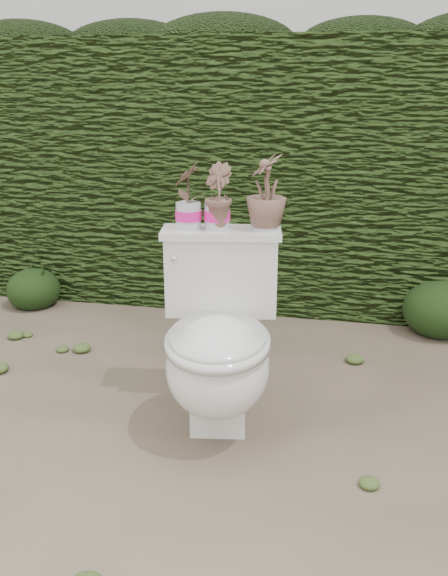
% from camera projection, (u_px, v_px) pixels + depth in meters
% --- Properties ---
extents(ground, '(60.00, 60.00, 0.00)m').
position_uv_depth(ground, '(175.00, 400.00, 2.74)').
color(ground, '#83715A').
rests_on(ground, ground).
extents(hedge, '(8.00, 1.00, 1.60)m').
position_uv_depth(hedge, '(239.00, 171.00, 3.96)').
color(hedge, '#37531B').
rests_on(hedge, ground).
extents(house_wall, '(8.00, 3.50, 4.00)m').
position_uv_depth(house_wall, '(350.00, 24.00, 7.53)').
color(house_wall, silver).
rests_on(house_wall, ground).
extents(toilet, '(0.56, 0.74, 0.78)m').
position_uv_depth(toilet, '(219.00, 345.00, 2.45)').
color(toilet, silver).
rests_on(toilet, ground).
extents(potted_plant_left, '(0.12, 0.16, 0.27)m').
position_uv_depth(potted_plant_left, '(188.00, 197.00, 2.50)').
color(potted_plant_left, '#336C21').
rests_on(potted_plant_left, toilet).
extents(potted_plant_center, '(0.17, 0.18, 0.26)m').
position_uv_depth(potted_plant_center, '(217.00, 198.00, 2.50)').
color(potted_plant_center, '#336C21').
rests_on(potted_plant_center, toilet).
extents(potted_plant_right, '(0.20, 0.20, 0.30)m').
position_uv_depth(potted_plant_right, '(266.00, 194.00, 2.49)').
color(potted_plant_right, '#336C21').
rests_on(potted_plant_right, toilet).
extents(liriope_clump_1, '(0.33, 0.33, 0.27)m').
position_uv_depth(liriope_clump_1, '(33.00, 285.00, 3.85)').
color(liriope_clump_1, '#203713').
rests_on(liriope_clump_1, ground).
extents(liriope_clump_2, '(0.31, 0.31, 0.25)m').
position_uv_depth(liriope_clump_2, '(213.00, 296.00, 3.68)').
color(liriope_clump_2, '#203713').
rests_on(liriope_clump_2, ground).
extents(liriope_clump_3, '(0.41, 0.41, 0.33)m').
position_uv_depth(liriope_clump_3, '(440.00, 305.00, 3.43)').
color(liriope_clump_3, '#203713').
rests_on(liriope_clump_3, ground).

